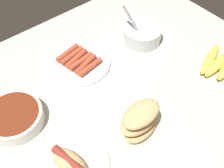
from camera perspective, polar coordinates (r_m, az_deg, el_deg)
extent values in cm
cube|color=beige|center=(98.81, 0.21, 0.12)|extent=(120.00, 90.00, 3.00)
cylinder|color=silver|center=(111.38, 6.33, 10.38)|extent=(15.29, 15.29, 6.38)
cylinder|color=beige|center=(110.56, 6.39, 10.88)|extent=(13.46, 13.46, 2.87)
cube|color=#B7B7BC|center=(106.63, 4.53, 12.64)|extent=(5.16, 8.89, 13.71)
cylinder|color=white|center=(81.38, -8.72, -16.72)|extent=(22.33, 22.33, 1.00)
ellipsoid|color=tan|center=(78.91, -8.96, -15.97)|extent=(8.20, 13.17, 4.40)
cylinder|color=maroon|center=(77.81, -9.07, -15.62)|extent=(4.55, 11.89, 2.40)
cylinder|color=white|center=(103.72, -6.95, 4.48)|extent=(23.97, 23.97, 1.00)
cylinder|color=#AD472D|center=(105.86, -9.35, 6.51)|extent=(10.93, 4.15, 2.15)
cylinder|color=#AD472D|center=(104.53, -8.44, 5.95)|extent=(10.93, 4.08, 2.15)
cylinder|color=#AD472D|center=(103.23, -7.51, 5.38)|extent=(10.92, 4.61, 2.15)
cylinder|color=#AD472D|center=(101.97, -6.56, 4.79)|extent=(10.91, 3.57, 2.15)
cylinder|color=#AD472D|center=(100.75, -5.58, 4.19)|extent=(10.91, 4.82, 2.15)
cylinder|color=#AD472D|center=(99.57, -4.58, 3.57)|extent=(10.91, 3.64, 2.15)
ellipsoid|color=#E5D14C|center=(108.65, 19.95, 4.95)|extent=(17.95, 8.81, 3.99)
ellipsoid|color=#E5D14C|center=(108.54, 21.50, 4.04)|extent=(18.00, 5.39, 3.38)
ellipsoid|color=tan|center=(85.15, 6.06, -8.92)|extent=(14.59, 10.22, 3.60)
ellipsoid|color=tan|center=(81.91, 5.69, -7.76)|extent=(13.39, 7.90, 3.60)
ellipsoid|color=tan|center=(79.02, 6.16, -6.27)|extent=(13.66, 8.39, 3.60)
cylinder|color=white|center=(90.88, -19.85, -6.66)|extent=(18.12, 18.12, 5.03)
cylinder|color=maroon|center=(89.20, -20.21, -5.92)|extent=(16.30, 16.30, 1.00)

